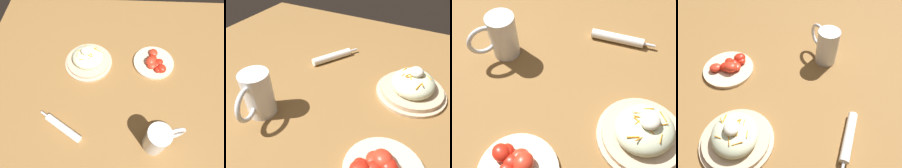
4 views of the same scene
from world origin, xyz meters
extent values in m
plane|color=olive|center=(0.00, 0.00, 0.00)|extent=(1.43, 1.43, 0.00)
cylinder|color=#D1B28E|center=(-0.19, 0.24, 0.01)|extent=(0.22, 0.22, 0.01)
cylinder|color=#D1B28E|center=(-0.19, 0.24, 0.02)|extent=(0.20, 0.20, 0.02)
ellipsoid|color=beige|center=(-0.19, 0.24, 0.04)|extent=(0.14, 0.13, 0.07)
cylinder|color=orange|center=(-0.16, 0.27, 0.07)|extent=(0.03, 0.01, 0.01)
cylinder|color=orange|center=(-0.22, 0.20, 0.07)|extent=(0.02, 0.01, 0.00)
cylinder|color=orange|center=(-0.18, 0.23, 0.08)|extent=(0.02, 0.01, 0.01)
cylinder|color=orange|center=(-0.21, 0.24, 0.08)|extent=(0.03, 0.02, 0.00)
cylinder|color=orange|center=(-0.18, 0.22, 0.08)|extent=(0.03, 0.02, 0.01)
cylinder|color=orange|center=(-0.21, 0.23, 0.08)|extent=(0.02, 0.01, 0.01)
cylinder|color=orange|center=(-0.19, 0.26, 0.08)|extent=(0.01, 0.02, 0.01)
cylinder|color=orange|center=(-0.18, 0.21, 0.08)|extent=(0.03, 0.01, 0.01)
cylinder|color=orange|center=(-0.17, 0.23, 0.08)|extent=(0.01, 0.02, 0.01)
cylinder|color=orange|center=(-0.23, 0.25, 0.08)|extent=(0.03, 0.00, 0.01)
cylinder|color=orange|center=(-0.15, 0.26, 0.07)|extent=(0.03, 0.01, 0.01)
cylinder|color=orange|center=(-0.21, 0.28, 0.07)|extent=(0.02, 0.02, 0.01)
cylinder|color=orange|center=(-0.24, 0.23, 0.07)|extent=(0.01, 0.03, 0.00)
ellipsoid|color=white|center=(-0.20, 0.24, 0.09)|extent=(0.05, 0.04, 0.03)
cylinder|color=white|center=(0.09, -0.13, 0.07)|extent=(0.08, 0.08, 0.14)
cylinder|color=gold|center=(0.09, -0.13, 0.05)|extent=(0.07, 0.07, 0.09)
cylinder|color=white|center=(0.09, -0.13, 0.10)|extent=(0.07, 0.07, 0.01)
torus|color=white|center=(0.15, -0.11, 0.08)|extent=(0.09, 0.04, 0.09)
cylinder|color=white|center=(-0.26, -0.09, 0.01)|extent=(0.16, 0.11, 0.03)
cylinder|color=silver|center=(-0.34, -0.04, 0.01)|extent=(0.04, 0.03, 0.01)
cylinder|color=beige|center=(0.11, 0.25, 0.01)|extent=(0.19, 0.19, 0.01)
ellipsoid|color=red|center=(0.12, 0.23, 0.02)|extent=(0.05, 0.05, 0.02)
ellipsoid|color=red|center=(0.14, 0.24, 0.02)|extent=(0.04, 0.04, 0.02)
ellipsoid|color=red|center=(0.13, 0.20, 0.02)|extent=(0.04, 0.04, 0.02)
ellipsoid|color=red|center=(0.11, 0.26, 0.03)|extent=(0.06, 0.06, 0.03)
ellipsoid|color=red|center=(0.14, 0.20, 0.03)|extent=(0.06, 0.06, 0.03)
ellipsoid|color=red|center=(0.10, 0.24, 0.03)|extent=(0.07, 0.07, 0.04)
ellipsoid|color=red|center=(0.10, 0.22, 0.02)|extent=(0.05, 0.04, 0.02)
ellipsoid|color=red|center=(0.11, 0.30, 0.02)|extent=(0.05, 0.05, 0.02)
camera|label=1|loc=(-0.06, -0.31, 0.75)|focal=31.10mm
camera|label=2|loc=(0.40, 0.28, 0.48)|focal=35.25mm
camera|label=3|loc=(0.06, 0.47, 0.63)|focal=43.81mm
camera|label=4|loc=(-0.53, 0.15, 0.63)|focal=35.97mm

